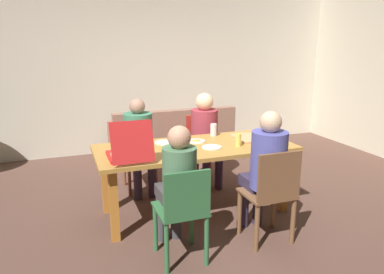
{
  "coord_description": "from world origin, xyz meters",
  "views": [
    {
      "loc": [
        -1.3,
        -3.46,
        1.81
      ],
      "look_at": [
        0.0,
        0.1,
        0.82
      ],
      "focal_mm": 34.0,
      "sensor_mm": 36.0,
      "label": 1
    }
  ],
  "objects_px": {
    "person_1": "(206,131)",
    "chair_3": "(183,211)",
    "chair_1": "(202,146)",
    "drinking_glass_2": "(238,140)",
    "person_2": "(139,138)",
    "pizza_box_0": "(252,138)",
    "chair_0": "(272,193)",
    "pizza_box_1": "(129,152)",
    "person_0": "(265,165)",
    "person_3": "(177,181)",
    "plate_2": "(173,152)",
    "plate_1": "(164,142)",
    "drinking_glass_0": "(282,137)",
    "couch": "(172,141)",
    "drinking_glass_3": "(267,143)",
    "plate_3": "(196,141)",
    "drinking_glass_1": "(214,130)",
    "plate_0": "(212,147)",
    "dining_table": "(195,154)",
    "chair_2": "(138,151)"
  },
  "relations": [
    {
      "from": "person_1",
      "to": "chair_3",
      "type": "height_order",
      "value": "person_1"
    },
    {
      "from": "chair_1",
      "to": "drinking_glass_2",
      "type": "bearing_deg",
      "value": -89.88
    },
    {
      "from": "person_2",
      "to": "pizza_box_0",
      "type": "bearing_deg",
      "value": -32.53
    },
    {
      "from": "chair_0",
      "to": "chair_3",
      "type": "height_order",
      "value": "chair_0"
    },
    {
      "from": "person_1",
      "to": "pizza_box_1",
      "type": "distance_m",
      "value": 1.47
    },
    {
      "from": "person_0",
      "to": "chair_0",
      "type": "bearing_deg",
      "value": -90.0
    },
    {
      "from": "person_3",
      "to": "plate_2",
      "type": "relative_size",
      "value": 5.29
    },
    {
      "from": "person_3",
      "to": "plate_1",
      "type": "distance_m",
      "value": 0.96
    },
    {
      "from": "drinking_glass_0",
      "to": "couch",
      "type": "distance_m",
      "value": 2.22
    },
    {
      "from": "drinking_glass_3",
      "to": "person_1",
      "type": "bearing_deg",
      "value": 103.51
    },
    {
      "from": "pizza_box_1",
      "to": "plate_3",
      "type": "xyz_separation_m",
      "value": [
        0.8,
        0.32,
        -0.04
      ]
    },
    {
      "from": "plate_3",
      "to": "drinking_glass_1",
      "type": "distance_m",
      "value": 0.33
    },
    {
      "from": "chair_1",
      "to": "plate_0",
      "type": "height_order",
      "value": "chair_1"
    },
    {
      "from": "person_2",
      "to": "chair_3",
      "type": "bearing_deg",
      "value": -90.0
    },
    {
      "from": "plate_0",
      "to": "chair_3",
      "type": "bearing_deg",
      "value": -127.18
    },
    {
      "from": "plate_2",
      "to": "person_3",
      "type": "bearing_deg",
      "value": -103.56
    },
    {
      "from": "chair_0",
      "to": "pizza_box_0",
      "type": "relative_size",
      "value": 2.35
    },
    {
      "from": "chair_0",
      "to": "person_2",
      "type": "height_order",
      "value": "person_2"
    },
    {
      "from": "dining_table",
      "to": "chair_2",
      "type": "height_order",
      "value": "chair_2"
    },
    {
      "from": "pizza_box_0",
      "to": "drinking_glass_1",
      "type": "relative_size",
      "value": 2.65
    },
    {
      "from": "drinking_glass_2",
      "to": "couch",
      "type": "distance_m",
      "value": 2.11
    },
    {
      "from": "drinking_glass_3",
      "to": "drinking_glass_0",
      "type": "bearing_deg",
      "value": 25.57
    },
    {
      "from": "plate_1",
      "to": "plate_3",
      "type": "distance_m",
      "value": 0.35
    },
    {
      "from": "person_3",
      "to": "plate_3",
      "type": "height_order",
      "value": "person_3"
    },
    {
      "from": "chair_2",
      "to": "pizza_box_0",
      "type": "distance_m",
      "value": 1.46
    },
    {
      "from": "drinking_glass_2",
      "to": "drinking_glass_0",
      "type": "bearing_deg",
      "value": -2.64
    },
    {
      "from": "plate_0",
      "to": "plate_1",
      "type": "bearing_deg",
      "value": 140.02
    },
    {
      "from": "person_0",
      "to": "chair_3",
      "type": "relative_size",
      "value": 1.44
    },
    {
      "from": "person_3",
      "to": "drinking_glass_0",
      "type": "height_order",
      "value": "person_3"
    },
    {
      "from": "pizza_box_1",
      "to": "plate_2",
      "type": "bearing_deg",
      "value": -1.14
    },
    {
      "from": "couch",
      "to": "plate_1",
      "type": "bearing_deg",
      "value": -109.36
    },
    {
      "from": "dining_table",
      "to": "drinking_glass_0",
      "type": "distance_m",
      "value": 0.98
    },
    {
      "from": "dining_table",
      "to": "drinking_glass_3",
      "type": "relative_size",
      "value": 20.72
    },
    {
      "from": "chair_3",
      "to": "plate_3",
      "type": "relative_size",
      "value": 4.25
    },
    {
      "from": "chair_3",
      "to": "person_2",
      "type": "bearing_deg",
      "value": 90.0
    },
    {
      "from": "plate_0",
      "to": "dining_table",
      "type": "bearing_deg",
      "value": 138.64
    },
    {
      "from": "person_2",
      "to": "chair_3",
      "type": "height_order",
      "value": "person_2"
    },
    {
      "from": "chair_0",
      "to": "couch",
      "type": "xyz_separation_m",
      "value": [
        -0.12,
        2.72,
        -0.19
      ]
    },
    {
      "from": "drinking_glass_1",
      "to": "plate_0",
      "type": "bearing_deg",
      "value": -115.41
    },
    {
      "from": "drinking_glass_0",
      "to": "pizza_box_0",
      "type": "bearing_deg",
      "value": 135.28
    },
    {
      "from": "chair_1",
      "to": "plate_2",
      "type": "xyz_separation_m",
      "value": [
        -0.73,
        -1.04,
        0.28
      ]
    },
    {
      "from": "person_3",
      "to": "drinking_glass_2",
      "type": "height_order",
      "value": "person_3"
    },
    {
      "from": "plate_0",
      "to": "couch",
      "type": "height_order",
      "value": "couch"
    },
    {
      "from": "chair_3",
      "to": "plate_0",
      "type": "relative_size",
      "value": 4.17
    },
    {
      "from": "plate_2",
      "to": "drinking_glass_1",
      "type": "distance_m",
      "value": 0.83
    },
    {
      "from": "pizza_box_1",
      "to": "chair_2",
      "type": "bearing_deg",
      "value": 74.7
    },
    {
      "from": "chair_0",
      "to": "plate_3",
      "type": "relative_size",
      "value": 4.49
    },
    {
      "from": "chair_2",
      "to": "drinking_glass_3",
      "type": "xyz_separation_m",
      "value": [
        1.11,
        -1.24,
        0.32
      ]
    },
    {
      "from": "dining_table",
      "to": "plate_3",
      "type": "height_order",
      "value": "plate_3"
    },
    {
      "from": "person_0",
      "to": "plate_3",
      "type": "bearing_deg",
      "value": 111.84
    }
  ]
}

